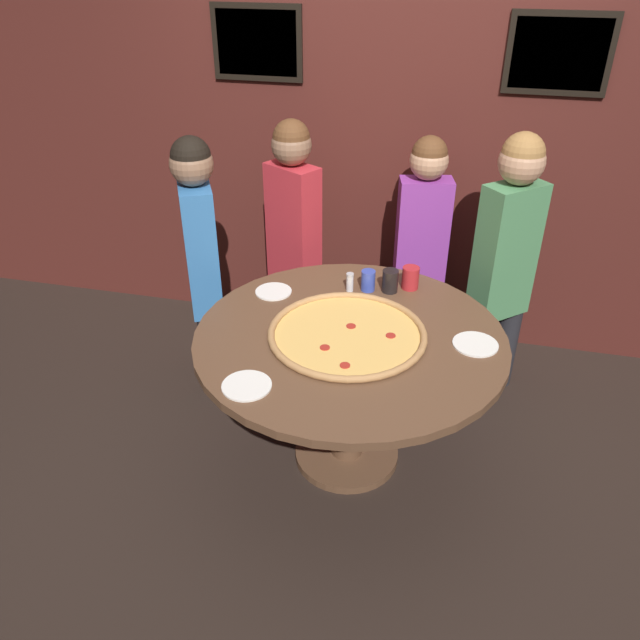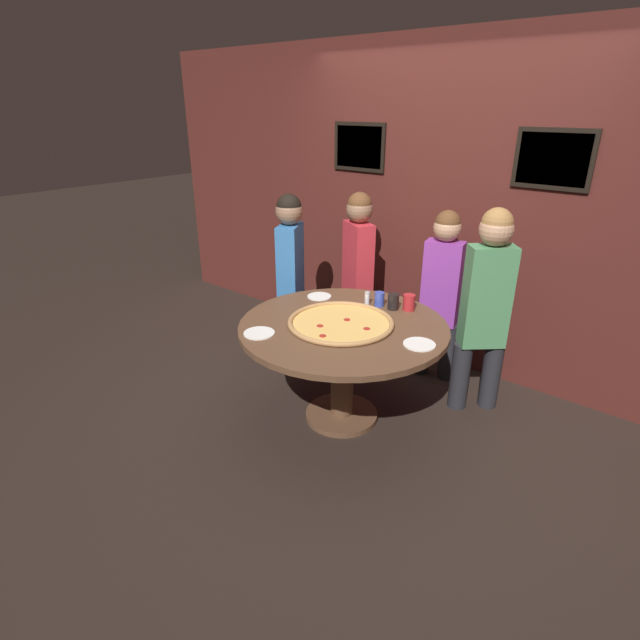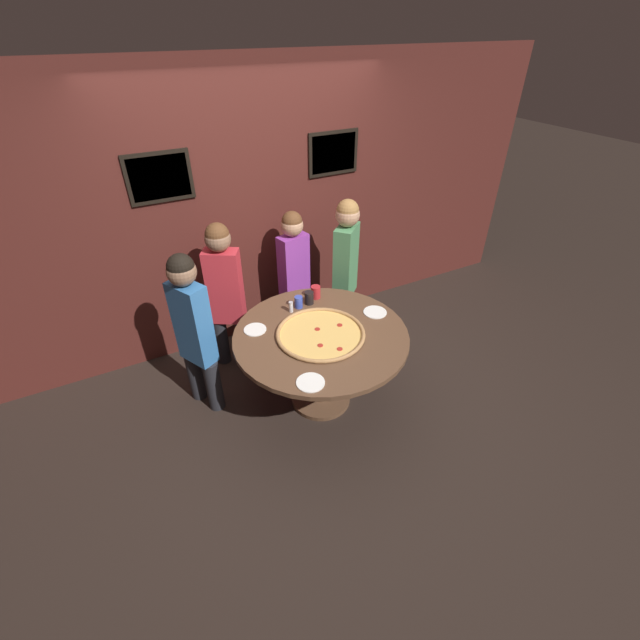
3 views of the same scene
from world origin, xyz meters
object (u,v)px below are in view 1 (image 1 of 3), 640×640
at_px(diner_far_right, 294,230).
at_px(diner_side_right, 505,257).
at_px(white_plate_right_side, 247,386).
at_px(giant_pizza, 347,334).
at_px(drink_cup_far_left, 368,281).
at_px(dining_table, 349,362).
at_px(white_plate_far_back, 274,292).
at_px(white_plate_left_side, 475,344).
at_px(drink_cup_near_right, 390,281).
at_px(condiment_shaker, 350,282).
at_px(diner_far_left, 201,255).
at_px(diner_centre_back, 421,241).
at_px(drink_cup_near_left, 410,278).

xyz_separation_m(diner_far_right, diner_side_right, (1.17, -0.12, 0.02)).
bearing_deg(white_plate_right_side, giant_pizza, 54.84).
bearing_deg(white_plate_right_side, drink_cup_far_left, 69.40).
distance_m(dining_table, white_plate_right_side, 0.59).
bearing_deg(white_plate_far_back, diner_far_right, 95.39).
xyz_separation_m(giant_pizza, white_plate_left_side, (0.56, 0.06, -0.01)).
relative_size(dining_table, white_plate_far_back, 7.73).
bearing_deg(giant_pizza, drink_cup_near_right, 74.43).
bearing_deg(condiment_shaker, diner_far_left, 175.80).
distance_m(diner_side_right, diner_centre_back, 0.51).
xyz_separation_m(drink_cup_near_left, diner_centre_back, (0.01, 0.48, -0.02)).
height_order(drink_cup_far_left, diner_side_right, diner_side_right).
bearing_deg(diner_far_left, dining_table, -143.90).
height_order(diner_far_right, diner_centre_back, diner_far_right).
relative_size(drink_cup_far_left, white_plate_right_side, 0.53).
height_order(diner_far_right, diner_far_left, diner_far_right).
bearing_deg(dining_table, drink_cup_far_left, 89.06).
relative_size(white_plate_right_side, diner_centre_back, 0.15).
distance_m(white_plate_right_side, condiment_shaker, 0.89).
distance_m(giant_pizza, diner_centre_back, 1.02).
bearing_deg(dining_table, giant_pizza, -125.73).
relative_size(diner_side_right, diner_centre_back, 1.08).
height_order(white_plate_left_side, diner_far_right, diner_far_right).
bearing_deg(giant_pizza, white_plate_far_back, 145.04).
bearing_deg(diner_side_right, white_plate_far_back, -19.47).
xyz_separation_m(diner_centre_back, diner_far_left, (-1.11, -0.52, 0.04)).
bearing_deg(diner_far_left, white_plate_right_side, -175.28).
xyz_separation_m(giant_pizza, diner_side_right, (0.68, 0.76, 0.09)).
relative_size(drink_cup_far_left, condiment_shaker, 1.09).
xyz_separation_m(white_plate_far_back, diner_far_right, (-0.05, 0.58, 0.08)).
bearing_deg(diner_far_right, drink_cup_near_right, 175.21).
distance_m(white_plate_far_back, diner_side_right, 1.21).
bearing_deg(drink_cup_near_left, diner_far_left, -177.86).
bearing_deg(condiment_shaker, giant_pizza, -80.42).
distance_m(drink_cup_far_left, white_plate_right_side, 0.95).
bearing_deg(giant_pizza, diner_side_right, 48.35).
xyz_separation_m(drink_cup_far_left, condiment_shaker, (-0.09, -0.03, -0.00)).
bearing_deg(drink_cup_near_left, diner_side_right, 28.87).
relative_size(dining_table, diner_centre_back, 1.02).
bearing_deg(drink_cup_near_right, white_plate_left_side, -42.18).
relative_size(white_plate_right_side, white_plate_left_side, 1.01).
bearing_deg(diner_centre_back, white_plate_far_back, 33.25).
relative_size(giant_pizza, condiment_shaker, 7.34).
relative_size(drink_cup_near_left, diner_side_right, 0.08).
bearing_deg(diner_side_right, diner_far_right, -47.60).
bearing_deg(diner_far_right, drink_cup_far_left, 169.04).
relative_size(giant_pizza, drink_cup_near_left, 6.23).
bearing_deg(diner_far_right, white_plate_right_side, 127.55).
bearing_deg(condiment_shaker, white_plate_right_side, -106.06).
height_order(dining_table, drink_cup_near_right, drink_cup_near_right).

